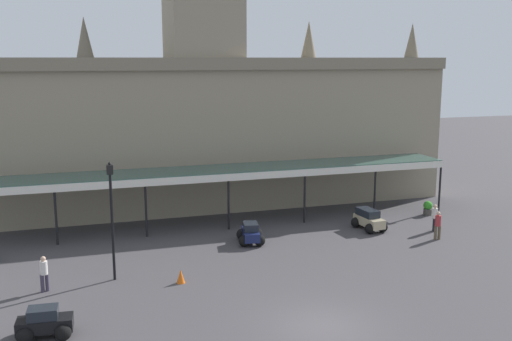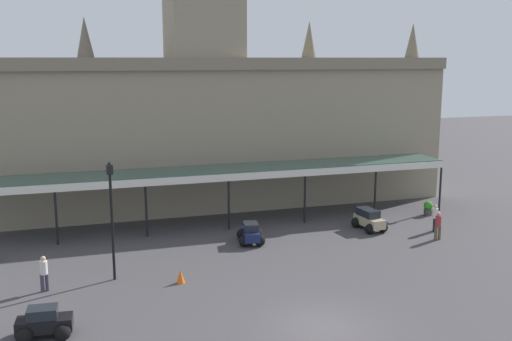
{
  "view_description": "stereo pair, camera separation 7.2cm",
  "coord_description": "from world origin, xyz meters",
  "px_view_note": "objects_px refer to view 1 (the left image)",
  "views": [
    {
      "loc": [
        -9.13,
        -19.89,
        10.42
      ],
      "look_at": [
        0.0,
        8.71,
        4.71
      ],
      "focal_mm": 41.47,
      "sensor_mm": 36.0,
      "label": 1
    },
    {
      "loc": [
        -9.06,
        -19.92,
        10.42
      ],
      "look_at": [
        0.0,
        8.71,
        4.71
      ],
      "focal_mm": 41.47,
      "sensor_mm": 36.0,
      "label": 2
    }
  ],
  "objects_px": {
    "victorian_lamppost": "(112,209)",
    "pedestrian_beside_cars": "(435,217)",
    "car_navy_sedan": "(251,234)",
    "traffic_cone": "(181,276)",
    "pedestrian_crossing_forecourt": "(438,224)",
    "pedestrian_near_entrance": "(44,272)",
    "car_black_sedan": "(45,325)",
    "car_beige_estate": "(369,221)",
    "planter_near_kerb": "(428,208)"
  },
  "relations": [
    {
      "from": "car_black_sedan",
      "to": "traffic_cone",
      "type": "relative_size",
      "value": 3.2
    },
    {
      "from": "pedestrian_near_entrance",
      "to": "traffic_cone",
      "type": "height_order",
      "value": "pedestrian_near_entrance"
    },
    {
      "from": "pedestrian_beside_cars",
      "to": "planter_near_kerb",
      "type": "xyz_separation_m",
      "value": [
        1.8,
        3.4,
        -0.42
      ]
    },
    {
      "from": "pedestrian_near_entrance",
      "to": "car_navy_sedan",
      "type": "bearing_deg",
      "value": 20.15
    },
    {
      "from": "car_black_sedan",
      "to": "traffic_cone",
      "type": "height_order",
      "value": "car_black_sedan"
    },
    {
      "from": "victorian_lamppost",
      "to": "car_navy_sedan",
      "type": "bearing_deg",
      "value": 23.95
    },
    {
      "from": "car_black_sedan",
      "to": "pedestrian_crossing_forecourt",
      "type": "relative_size",
      "value": 1.26
    },
    {
      "from": "car_navy_sedan",
      "to": "planter_near_kerb",
      "type": "relative_size",
      "value": 2.27
    },
    {
      "from": "car_black_sedan",
      "to": "pedestrian_near_entrance",
      "type": "relative_size",
      "value": 1.26
    },
    {
      "from": "victorian_lamppost",
      "to": "pedestrian_crossing_forecourt",
      "type": "bearing_deg",
      "value": 2.47
    },
    {
      "from": "car_navy_sedan",
      "to": "traffic_cone",
      "type": "relative_size",
      "value": 3.3
    },
    {
      "from": "planter_near_kerb",
      "to": "pedestrian_near_entrance",
      "type": "bearing_deg",
      "value": -165.53
    },
    {
      "from": "pedestrian_near_entrance",
      "to": "traffic_cone",
      "type": "distance_m",
      "value": 6.15
    },
    {
      "from": "car_navy_sedan",
      "to": "pedestrian_beside_cars",
      "type": "height_order",
      "value": "pedestrian_beside_cars"
    },
    {
      "from": "car_beige_estate",
      "to": "victorian_lamppost",
      "type": "relative_size",
      "value": 0.41
    },
    {
      "from": "car_navy_sedan",
      "to": "planter_near_kerb",
      "type": "bearing_deg",
      "value": 9.5
    },
    {
      "from": "car_black_sedan",
      "to": "car_navy_sedan",
      "type": "relative_size",
      "value": 0.97
    },
    {
      "from": "pedestrian_crossing_forecourt",
      "to": "car_beige_estate",
      "type": "bearing_deg",
      "value": 132.98
    },
    {
      "from": "pedestrian_beside_cars",
      "to": "pedestrian_near_entrance",
      "type": "height_order",
      "value": "same"
    },
    {
      "from": "car_black_sedan",
      "to": "pedestrian_near_entrance",
      "type": "distance_m",
      "value": 4.76
    },
    {
      "from": "car_beige_estate",
      "to": "traffic_cone",
      "type": "relative_size",
      "value": 3.53
    },
    {
      "from": "car_navy_sedan",
      "to": "planter_near_kerb",
      "type": "xyz_separation_m",
      "value": [
        13.21,
        2.21,
        -0.01
      ]
    },
    {
      "from": "pedestrian_near_entrance",
      "to": "planter_near_kerb",
      "type": "xyz_separation_m",
      "value": [
        24.24,
        6.26,
        -0.42
      ]
    },
    {
      "from": "pedestrian_beside_cars",
      "to": "planter_near_kerb",
      "type": "height_order",
      "value": "pedestrian_beside_cars"
    },
    {
      "from": "victorian_lamppost",
      "to": "traffic_cone",
      "type": "relative_size",
      "value": 8.66
    },
    {
      "from": "car_black_sedan",
      "to": "planter_near_kerb",
      "type": "distance_m",
      "value": 26.49
    },
    {
      "from": "car_beige_estate",
      "to": "victorian_lamppost",
      "type": "bearing_deg",
      "value": -166.2
    },
    {
      "from": "car_black_sedan",
      "to": "planter_near_kerb",
      "type": "xyz_separation_m",
      "value": [
        24.1,
        11.0,
        -0.01
      ]
    },
    {
      "from": "pedestrian_crossing_forecourt",
      "to": "pedestrian_near_entrance",
      "type": "bearing_deg",
      "value": -176.46
    },
    {
      "from": "car_black_sedan",
      "to": "traffic_cone",
      "type": "bearing_deg",
      "value": 33.26
    },
    {
      "from": "car_navy_sedan",
      "to": "pedestrian_beside_cars",
      "type": "relative_size",
      "value": 1.3
    },
    {
      "from": "pedestrian_beside_cars",
      "to": "pedestrian_near_entrance",
      "type": "relative_size",
      "value": 1.0
    },
    {
      "from": "car_beige_estate",
      "to": "pedestrian_crossing_forecourt",
      "type": "xyz_separation_m",
      "value": [
        2.84,
        -3.05,
        0.34
      ]
    },
    {
      "from": "car_navy_sedan",
      "to": "pedestrian_beside_cars",
      "type": "distance_m",
      "value": 11.48
    },
    {
      "from": "car_beige_estate",
      "to": "pedestrian_near_entrance",
      "type": "relative_size",
      "value": 1.39
    },
    {
      "from": "pedestrian_crossing_forecourt",
      "to": "pedestrian_beside_cars",
      "type": "bearing_deg",
      "value": 61.48
    },
    {
      "from": "car_beige_estate",
      "to": "pedestrian_beside_cars",
      "type": "relative_size",
      "value": 1.39
    },
    {
      "from": "pedestrian_beside_cars",
      "to": "pedestrian_crossing_forecourt",
      "type": "height_order",
      "value": "same"
    },
    {
      "from": "victorian_lamppost",
      "to": "pedestrian_beside_cars",
      "type": "bearing_deg",
      "value": 6.84
    },
    {
      "from": "pedestrian_near_entrance",
      "to": "pedestrian_crossing_forecourt",
      "type": "bearing_deg",
      "value": 3.54
    },
    {
      "from": "car_navy_sedan",
      "to": "traffic_cone",
      "type": "xyz_separation_m",
      "value": [
        -4.96,
        -4.9,
        -0.17
      ]
    },
    {
      "from": "car_black_sedan",
      "to": "pedestrian_crossing_forecourt",
      "type": "bearing_deg",
      "value": 15.81
    },
    {
      "from": "car_navy_sedan",
      "to": "pedestrian_beside_cars",
      "type": "xyz_separation_m",
      "value": [
        11.42,
        -1.19,
        0.41
      ]
    },
    {
      "from": "car_black_sedan",
      "to": "car_navy_sedan",
      "type": "bearing_deg",
      "value": 38.92
    },
    {
      "from": "car_navy_sedan",
      "to": "traffic_cone",
      "type": "height_order",
      "value": "car_navy_sedan"
    },
    {
      "from": "car_beige_estate",
      "to": "traffic_cone",
      "type": "bearing_deg",
      "value": -157.6
    },
    {
      "from": "pedestrian_near_entrance",
      "to": "victorian_lamppost",
      "type": "relative_size",
      "value": 0.29
    },
    {
      "from": "pedestrian_crossing_forecourt",
      "to": "traffic_cone",
      "type": "distance_m",
      "value": 15.72
    },
    {
      "from": "pedestrian_near_entrance",
      "to": "car_beige_estate",
      "type": "bearing_deg",
      "value": 13.14
    },
    {
      "from": "car_navy_sedan",
      "to": "traffic_cone",
      "type": "bearing_deg",
      "value": -135.34
    }
  ]
}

